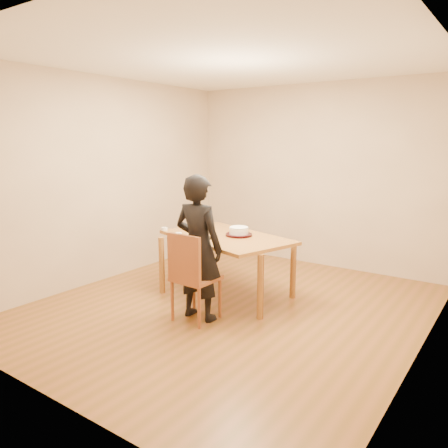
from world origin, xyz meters
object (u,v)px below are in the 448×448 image
Objects in this scene: dining_table at (226,237)px; cake at (239,231)px; cake_plate at (239,235)px; dining_chair at (196,278)px; person at (198,248)px.

dining_table is 0.17m from cake.
cake_plate is at bearing 49.90° from dining_table.
dining_table is 0.15m from cake_plate.
dining_table is at bearing -146.89° from cake.
dining_chair is 1.83× the size of cake.
cake_plate is 0.05m from cake.
person is at bearing -88.22° from cake_plate.
cake_plate is 1.40× the size of cake.
dining_chair is at bearing -88.31° from cake_plate.
dining_chair is 0.32m from person.
dining_chair is at bearing -62.26° from dining_table.
cake is at bearing 49.90° from dining_table.
cake_plate reaches higher than dining_chair.
person reaches higher than dining_table.
dining_table is at bearing -146.89° from cake_plate.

